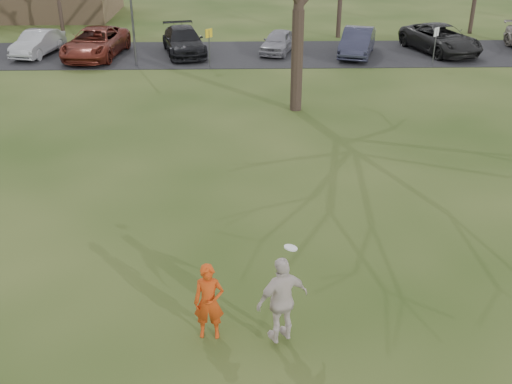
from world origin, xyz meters
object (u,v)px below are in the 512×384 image
car_5 (357,42)px  car_6 (441,39)px  catching_play (282,300)px  car_2 (95,43)px  car_1 (38,43)px  car_3 (184,41)px  player_defender (209,302)px  car_4 (278,42)px

car_5 → car_6: size_ratio=0.82×
catching_play → car_2: bearing=110.1°
car_1 → car_3: bearing=12.0°
catching_play → car_3: bearing=99.1°
player_defender → car_4: 25.19m
car_3 → car_5: (9.93, -0.61, 0.02)m
player_defender → car_6: (12.37, 24.88, -0.04)m
catching_play → player_defender: bearing=169.0°
car_3 → car_5: car_5 is taller
car_3 → player_defender: bearing=-96.9°
car_5 → catching_play: 25.20m
car_1 → catching_play: size_ratio=1.96×
player_defender → catching_play: catching_play is taller
player_defender → car_1: bearing=116.2°
car_4 → car_5: 4.53m
car_4 → catching_play: (-1.43, -25.31, 0.43)m
car_1 → car_4: (13.81, 0.23, -0.05)m
car_3 → car_4: bearing=-10.7°
car_2 → player_defender: bearing=-66.4°
car_1 → player_defender: bearing=-54.5°
car_3 → car_6: car_6 is taller
car_3 → car_5: 9.95m
car_2 → car_5: car_2 is taller
car_2 → car_5: bearing=6.4°
car_5 → car_6: car_6 is taller
car_1 → car_2: (3.43, -0.57, 0.11)m
player_defender → catching_play: 1.54m
car_1 → catching_play: 27.97m
player_defender → car_5: size_ratio=0.37×
car_5 → catching_play: catching_play is taller
car_1 → car_3: 8.34m
car_4 → catching_play: size_ratio=1.76×
player_defender → car_5: player_defender is taller
car_4 → catching_play: catching_play is taller
car_2 → catching_play: (8.96, -24.52, 0.26)m
car_5 → car_4: bearing=-173.4°
car_1 → car_4: 13.82m
car_4 → car_5: bearing=8.1°
player_defender → car_3: player_defender is taller
car_1 → car_5: bearing=10.0°
car_4 → car_6: car_6 is taller
car_2 → catching_play: catching_play is taller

